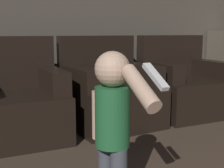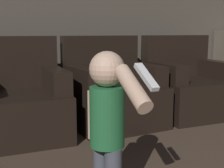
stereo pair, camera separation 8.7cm
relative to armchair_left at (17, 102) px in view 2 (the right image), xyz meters
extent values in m
cube|color=#51493F|center=(0.75, 0.70, 0.99)|extent=(8.40, 0.05, 2.60)
cube|color=black|center=(0.00, -0.06, -0.11)|extent=(0.87, 0.84, 0.41)
cube|color=black|center=(0.01, 0.27, 0.34)|extent=(0.85, 0.19, 0.49)
cube|color=black|center=(0.34, -0.07, 0.19)|extent=(0.18, 0.65, 0.20)
cube|color=black|center=(0.94, -0.06, -0.11)|extent=(0.89, 0.85, 0.41)
cube|color=black|center=(0.92, 0.27, 0.34)|extent=(0.85, 0.21, 0.49)
cube|color=black|center=(0.60, -0.07, 0.19)|extent=(0.20, 0.66, 0.20)
cube|color=black|center=(1.28, -0.04, 0.19)|extent=(0.20, 0.66, 0.20)
cube|color=black|center=(1.88, -0.06, -0.11)|extent=(0.87, 0.84, 0.41)
cube|color=black|center=(1.89, 0.27, 0.34)|extent=(0.85, 0.19, 0.49)
cube|color=black|center=(1.54, -0.04, 0.19)|extent=(0.18, 0.65, 0.20)
cube|color=black|center=(2.22, -0.07, 0.19)|extent=(0.18, 0.65, 0.20)
cylinder|color=#236638|center=(0.28, -1.38, 0.18)|extent=(0.18, 0.18, 0.32)
sphere|color=beige|center=(0.28, -1.38, 0.43)|extent=(0.18, 0.18, 0.18)
cylinder|color=beige|center=(0.26, -1.27, 0.17)|extent=(0.08, 0.08, 0.27)
cylinder|color=beige|center=(0.31, -1.61, 0.37)|extent=(0.08, 0.27, 0.20)
cube|color=white|center=(0.31, -1.73, 0.44)|extent=(0.04, 0.16, 0.10)
camera|label=1|loc=(-0.42, -2.80, 0.62)|focal=50.00mm
camera|label=2|loc=(-0.35, -2.83, 0.62)|focal=50.00mm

